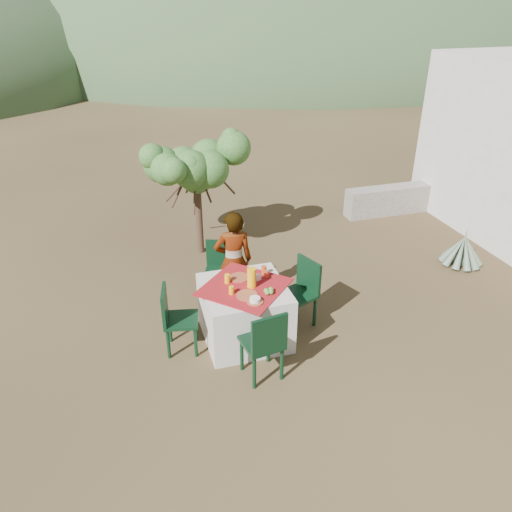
{
  "coord_description": "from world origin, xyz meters",
  "views": [
    {
      "loc": [
        -2.02,
        -4.73,
        3.96
      ],
      "look_at": [
        -0.39,
        0.7,
        0.94
      ],
      "focal_mm": 35.0,
      "sensor_mm": 36.0,
      "label": 1
    }
  ],
  "objects_px": {
    "table": "(245,312)",
    "person": "(234,261)",
    "chair_far": "(219,267)",
    "chair_left": "(175,317)",
    "shrub_tree": "(199,171)",
    "juice_pitcher": "(252,278)",
    "chair_right": "(302,290)",
    "agave": "(462,251)",
    "chair_near": "(265,343)"
  },
  "relations": [
    {
      "from": "table",
      "to": "person",
      "type": "relative_size",
      "value": 0.9
    },
    {
      "from": "chair_far",
      "to": "chair_left",
      "type": "height_order",
      "value": "chair_left"
    },
    {
      "from": "chair_far",
      "to": "chair_left",
      "type": "xyz_separation_m",
      "value": [
        -0.8,
        -1.09,
        0.02
      ]
    },
    {
      "from": "chair_left",
      "to": "table",
      "type": "bearing_deg",
      "value": -78.81
    },
    {
      "from": "shrub_tree",
      "to": "juice_pitcher",
      "type": "relative_size",
      "value": 7.18
    },
    {
      "from": "table",
      "to": "chair_right",
      "type": "height_order",
      "value": "chair_right"
    },
    {
      "from": "shrub_tree",
      "to": "juice_pitcher",
      "type": "distance_m",
      "value": 2.65
    },
    {
      "from": "chair_left",
      "to": "juice_pitcher",
      "type": "distance_m",
      "value": 1.04
    },
    {
      "from": "chair_left",
      "to": "agave",
      "type": "relative_size",
      "value": 1.22
    },
    {
      "from": "table",
      "to": "chair_far",
      "type": "height_order",
      "value": "chair_far"
    },
    {
      "from": "chair_far",
      "to": "person",
      "type": "height_order",
      "value": "person"
    },
    {
      "from": "table",
      "to": "shrub_tree",
      "type": "distance_m",
      "value": 2.77
    },
    {
      "from": "table",
      "to": "person",
      "type": "height_order",
      "value": "person"
    },
    {
      "from": "chair_near",
      "to": "agave",
      "type": "bearing_deg",
      "value": -165.12
    },
    {
      "from": "chair_left",
      "to": "juice_pitcher",
      "type": "xyz_separation_m",
      "value": [
        0.96,
        -0.03,
        0.4
      ]
    },
    {
      "from": "person",
      "to": "shrub_tree",
      "type": "xyz_separation_m",
      "value": [
        -0.08,
        1.83,
        0.7
      ]
    },
    {
      "from": "shrub_tree",
      "to": "agave",
      "type": "height_order",
      "value": "shrub_tree"
    },
    {
      "from": "juice_pitcher",
      "to": "agave",
      "type": "bearing_deg",
      "value": 13.08
    },
    {
      "from": "table",
      "to": "chair_right",
      "type": "relative_size",
      "value": 1.41
    },
    {
      "from": "person",
      "to": "agave",
      "type": "relative_size",
      "value": 2.02
    },
    {
      "from": "chair_left",
      "to": "chair_right",
      "type": "distance_m",
      "value": 1.68
    },
    {
      "from": "person",
      "to": "juice_pitcher",
      "type": "bearing_deg",
      "value": 97.29
    },
    {
      "from": "chair_right",
      "to": "agave",
      "type": "relative_size",
      "value": 1.29
    },
    {
      "from": "chair_near",
      "to": "table",
      "type": "bearing_deg",
      "value": -98.17
    },
    {
      "from": "person",
      "to": "chair_far",
      "type": "bearing_deg",
      "value": -65.2
    },
    {
      "from": "table",
      "to": "chair_far",
      "type": "xyz_separation_m",
      "value": [
        -0.07,
        1.09,
        0.09
      ]
    },
    {
      "from": "chair_right",
      "to": "agave",
      "type": "xyz_separation_m",
      "value": [
        3.1,
        0.76,
        -0.27
      ]
    },
    {
      "from": "chair_left",
      "to": "person",
      "type": "distance_m",
      "value": 1.21
    },
    {
      "from": "table",
      "to": "chair_left",
      "type": "height_order",
      "value": "chair_left"
    },
    {
      "from": "chair_left",
      "to": "person",
      "type": "height_order",
      "value": "person"
    },
    {
      "from": "chair_right",
      "to": "agave",
      "type": "bearing_deg",
      "value": 83.17
    },
    {
      "from": "agave",
      "to": "chair_far",
      "type": "bearing_deg",
      "value": 176.69
    },
    {
      "from": "chair_left",
      "to": "agave",
      "type": "distance_m",
      "value": 4.86
    },
    {
      "from": "chair_near",
      "to": "chair_right",
      "type": "distance_m",
      "value": 1.22
    },
    {
      "from": "chair_far",
      "to": "shrub_tree",
      "type": "relative_size",
      "value": 0.47
    },
    {
      "from": "chair_near",
      "to": "juice_pitcher",
      "type": "height_order",
      "value": "juice_pitcher"
    },
    {
      "from": "chair_far",
      "to": "chair_right",
      "type": "bearing_deg",
      "value": -27.99
    },
    {
      "from": "person",
      "to": "table",
      "type": "bearing_deg",
      "value": 90.71
    },
    {
      "from": "chair_near",
      "to": "chair_right",
      "type": "height_order",
      "value": "chair_near"
    },
    {
      "from": "chair_left",
      "to": "juice_pitcher",
      "type": "height_order",
      "value": "juice_pitcher"
    },
    {
      "from": "chair_far",
      "to": "agave",
      "type": "relative_size",
      "value": 1.17
    },
    {
      "from": "table",
      "to": "shrub_tree",
      "type": "height_order",
      "value": "shrub_tree"
    },
    {
      "from": "chair_far",
      "to": "chair_near",
      "type": "xyz_separation_m",
      "value": [
        0.08,
        -1.91,
        0.05
      ]
    },
    {
      "from": "chair_left",
      "to": "person",
      "type": "relative_size",
      "value": 0.61
    },
    {
      "from": "chair_far",
      "to": "chair_right",
      "type": "xyz_separation_m",
      "value": [
        0.88,
        -0.99,
        0.05
      ]
    },
    {
      "from": "chair_near",
      "to": "juice_pitcher",
      "type": "xyz_separation_m",
      "value": [
        0.08,
        0.79,
        0.37
      ]
    },
    {
      "from": "table",
      "to": "shrub_tree",
      "type": "bearing_deg",
      "value": 90.54
    },
    {
      "from": "table",
      "to": "juice_pitcher",
      "type": "distance_m",
      "value": 0.52
    },
    {
      "from": "juice_pitcher",
      "to": "table",
      "type": "bearing_deg",
      "value": 163.05
    },
    {
      "from": "chair_near",
      "to": "person",
      "type": "xyz_separation_m",
      "value": [
        0.05,
        1.56,
        0.21
      ]
    }
  ]
}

